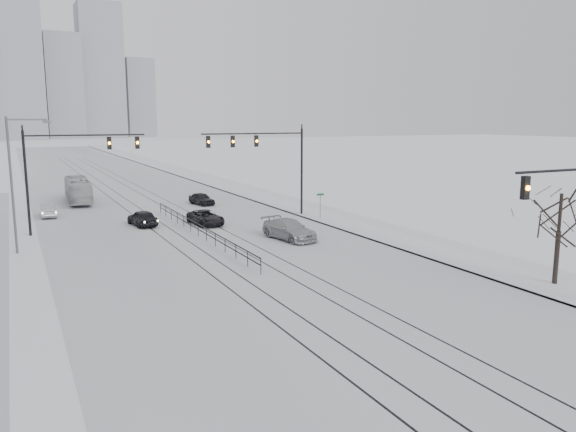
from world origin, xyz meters
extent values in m
plane|color=white|center=(0.00, 0.00, 0.00)|extent=(500.00, 500.00, 0.00)
cube|color=silver|center=(0.00, 60.00, 0.01)|extent=(22.00, 260.00, 0.02)
cube|color=white|center=(13.50, 60.00, 0.08)|extent=(5.00, 260.00, 0.16)
cube|color=gray|center=(11.05, 60.00, 0.06)|extent=(0.10, 260.00, 0.12)
cube|color=black|center=(-2.60, 40.00, 0.02)|extent=(0.10, 180.00, 0.01)
cube|color=black|center=(-1.20, 40.00, 0.02)|extent=(0.10, 180.00, 0.01)
cube|color=black|center=(1.20, 40.00, 0.02)|extent=(0.10, 180.00, 0.01)
cube|color=black|center=(2.60, 40.00, 0.02)|extent=(0.10, 180.00, 0.01)
cube|color=#8F939D|center=(-8.00, 268.00, 36.00)|extent=(22.00, 22.00, 72.00)
cube|color=#8F939D|center=(12.00, 276.00, 24.00)|extent=(16.00, 16.00, 48.00)
cube|color=#8F939D|center=(30.00, 284.00, 32.00)|extent=(20.00, 20.00, 64.00)
cube|color=#8F939D|center=(50.00, 292.00, 20.00)|extent=(14.00, 14.00, 40.00)
cylinder|color=black|center=(9.40, 6.00, 6.60)|extent=(6.00, 0.12, 0.12)
cube|color=black|center=(7.00, 6.00, 5.95)|extent=(0.32, 0.24, 1.00)
sphere|color=orange|center=(7.00, 5.86, 5.95)|extent=(0.22, 0.22, 0.22)
cylinder|color=black|center=(11.50, 35.00, 4.00)|extent=(0.20, 0.20, 8.00)
cylinder|color=black|center=(6.75, 35.00, 7.60)|extent=(9.50, 0.12, 0.12)
cube|color=black|center=(2.60, 35.00, 6.95)|extent=(0.32, 0.24, 1.00)
sphere|color=orange|center=(2.60, 34.86, 6.95)|extent=(0.22, 0.22, 0.22)
cube|color=black|center=(4.80, 35.00, 6.95)|extent=(0.32, 0.24, 1.00)
sphere|color=orange|center=(4.80, 34.86, 6.95)|extent=(0.22, 0.22, 0.22)
cube|color=black|center=(7.00, 35.00, 6.95)|extent=(0.32, 0.24, 1.00)
sphere|color=orange|center=(7.00, 34.86, 6.95)|extent=(0.22, 0.22, 0.22)
cylinder|color=black|center=(-11.50, 36.00, 4.00)|extent=(0.20, 0.20, 8.00)
cylinder|color=black|center=(-7.00, 36.00, 7.60)|extent=(9.00, 0.12, 0.12)
cube|color=black|center=(-3.10, 36.00, 6.95)|extent=(0.32, 0.24, 1.00)
sphere|color=orange|center=(-3.10, 35.86, 6.95)|extent=(0.22, 0.22, 0.22)
cube|color=black|center=(-5.30, 36.00, 6.95)|extent=(0.32, 0.24, 1.00)
sphere|color=orange|center=(-5.30, 35.86, 6.95)|extent=(0.22, 0.22, 0.22)
cylinder|color=#595B60|center=(-12.50, 30.00, 4.50)|extent=(0.16, 0.16, 9.00)
cylinder|color=#595B60|center=(-11.30, 30.00, 8.80)|extent=(2.40, 0.10, 0.10)
cube|color=#595B60|center=(-10.10, 30.00, 8.65)|extent=(0.50, 0.25, 0.18)
cylinder|color=black|center=(13.20, 9.00, 1.50)|extent=(0.26, 0.26, 3.00)
cylinder|color=black|center=(13.20, 9.00, 3.75)|extent=(0.18, 0.18, 2.50)
cube|color=black|center=(0.00, 30.00, 0.95)|extent=(0.06, 24.00, 0.06)
cube|color=black|center=(0.00, 30.00, 0.55)|extent=(0.06, 24.00, 0.06)
cylinder|color=#595B60|center=(11.80, 32.00, 1.20)|extent=(0.06, 0.06, 2.40)
cube|color=#0C4C19|center=(11.80, 32.00, 2.30)|extent=(0.70, 0.04, 0.18)
imported|color=black|center=(-2.92, 36.16, 0.68)|extent=(2.11, 4.14, 1.35)
imported|color=#ADB1B5|center=(-9.68, 44.36, 0.63)|extent=(1.48, 3.85, 1.25)
imported|color=black|center=(2.00, 34.35, 0.61)|extent=(2.41, 4.55, 1.22)
imported|color=#A2A2A9|center=(5.73, 25.90, 0.74)|extent=(2.94, 5.36, 1.47)
imported|color=black|center=(5.14, 45.40, 0.63)|extent=(2.15, 3.91, 1.26)
imported|color=#B3B5B7|center=(-6.26, 52.71, 1.33)|extent=(2.61, 9.64, 2.66)
camera|label=1|loc=(-12.36, -10.68, 8.78)|focal=35.00mm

